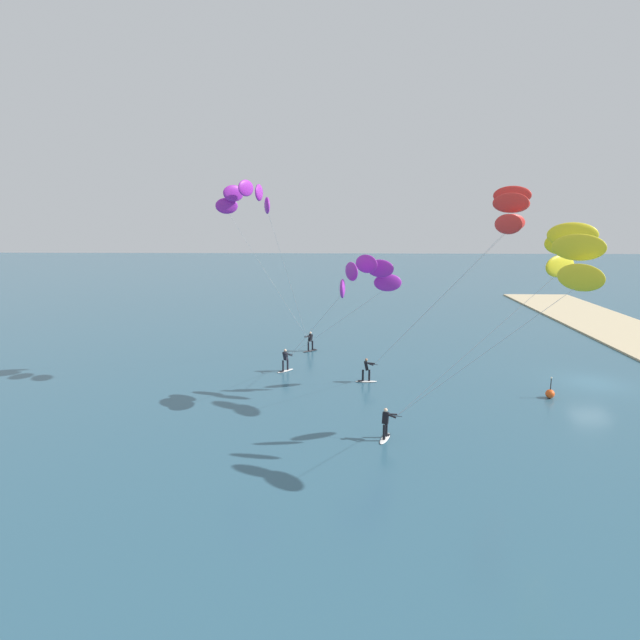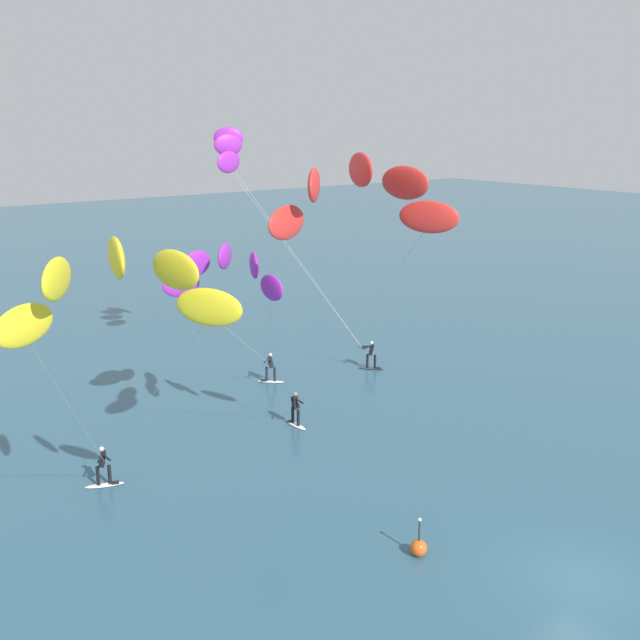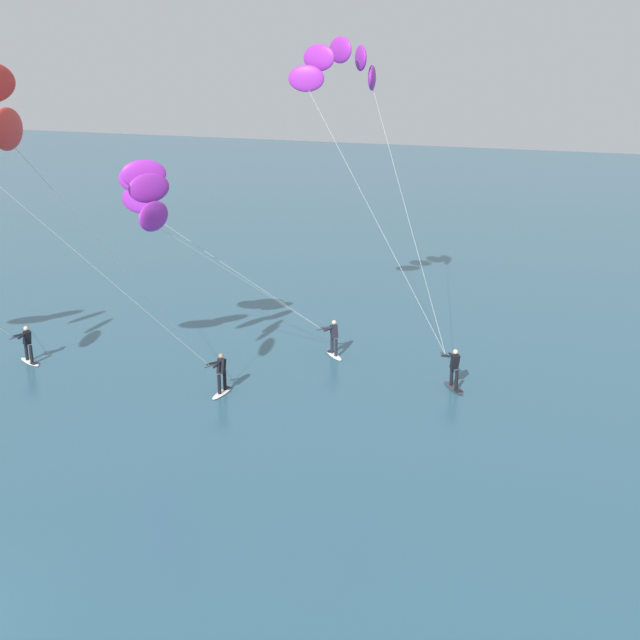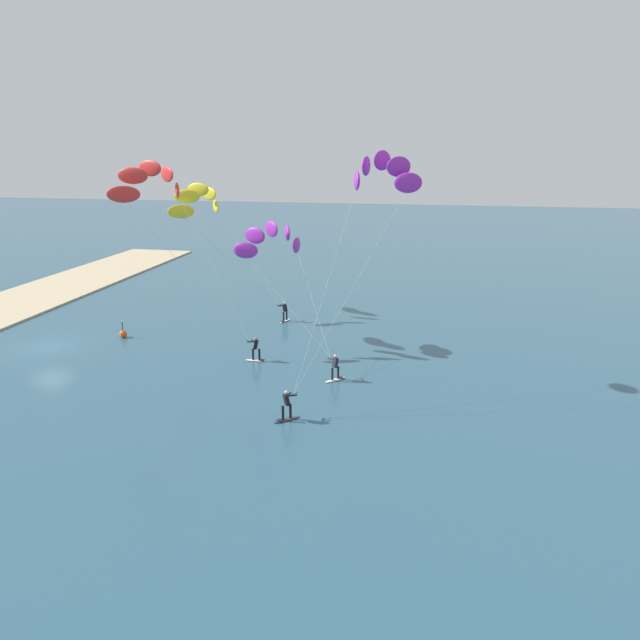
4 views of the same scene
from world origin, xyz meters
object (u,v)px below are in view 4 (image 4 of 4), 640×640
(kitesurfer_nearshore, at_px, (154,186))
(kitesurfer_far_out, at_px, (274,243))
(kitesurfer_downwind, at_px, (378,182))
(marker_buoy, at_px, (123,334))
(kitesurfer_mid_water, at_px, (202,203))

(kitesurfer_nearshore, bearing_deg, kitesurfer_far_out, 91.40)
(kitesurfer_far_out, relative_size, kitesurfer_downwind, 0.66)
(marker_buoy, bearing_deg, kitesurfer_nearshore, 89.32)
(kitesurfer_mid_water, distance_m, marker_buoy, 12.74)
(kitesurfer_far_out, xyz_separation_m, kitesurfer_downwind, (4.92, 7.47, 4.43))
(kitesurfer_nearshore, distance_m, marker_buoy, 11.44)
(marker_buoy, bearing_deg, kitesurfer_far_out, 90.79)
(kitesurfer_nearshore, distance_m, kitesurfer_downwind, 16.56)
(kitesurfer_mid_water, distance_m, kitesurfer_far_out, 11.91)
(kitesurfer_far_out, bearing_deg, kitesurfer_nearshore, -88.60)
(kitesurfer_mid_water, bearing_deg, marker_buoy, -22.24)
(kitesurfer_downwind, bearing_deg, kitesurfer_far_out, -123.36)
(kitesurfer_mid_water, xyz_separation_m, kitesurfer_far_out, (8.16, 8.47, -1.86))
(kitesurfer_nearshore, xyz_separation_m, kitesurfer_far_out, (-0.20, 8.38, -3.74))
(kitesurfer_downwind, bearing_deg, marker_buoy, -103.82)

